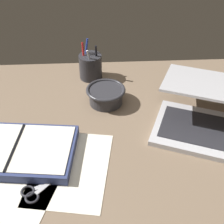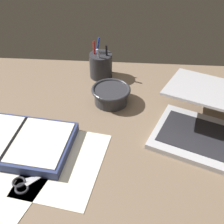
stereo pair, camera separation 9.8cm
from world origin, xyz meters
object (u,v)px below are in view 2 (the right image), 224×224
bowl (112,95)px  scissors (25,183)px  planner (15,142)px  pen_cup (101,65)px  laptop (213,124)px

bowl → scissors: bowl is taller
bowl → planner: bearing=-138.7°
pen_cup → scissors: 58.48cm
laptop → pen_cup: (-38.36, 33.25, -0.10)cm
laptop → planner: bearing=-149.6°
bowl → pen_cup: (-5.80, 17.40, 1.73)cm
laptop → planner: laptop is taller
bowl → pen_cup: bearing=108.4°
pen_cup → planner: 47.75cm
laptop → pen_cup: pen_cup is taller
laptop → scissors: bearing=-134.5°
pen_cup → laptop: bearing=-40.9°
pen_cup → planner: bearing=-117.9°
pen_cup → bowl: bearing=-71.6°
laptop → pen_cup: 50.77cm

